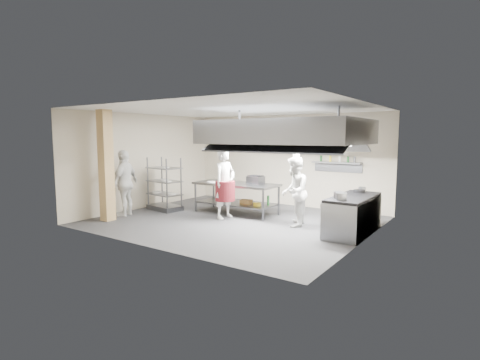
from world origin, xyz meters
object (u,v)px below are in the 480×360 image
Objects in this scene: chef_head at (225,183)px; chef_line at (294,192)px; chef_plating at (125,183)px; stockpot at (339,195)px; pass_rack at (164,184)px; cooking_range at (353,216)px; island at (236,198)px; griddle at (256,180)px.

chef_line is (2.02, 0.24, -0.09)m from chef_head.
chef_plating is 6.03m from stockpot.
chef_head is 2.04m from chef_line.
stockpot is at bearing 82.56° from chef_plating.
stockpot is (5.60, -0.08, 0.16)m from pass_rack.
pass_rack reaches higher than cooking_range.
island is 1.43× the size of chef_line.
chef_plating reaches higher than pass_rack.
pass_rack is 4.30m from chef_line.
pass_rack is 0.82× the size of cooking_range.
chef_head is 2.91m from chef_plating.
cooking_range is at bearing 77.54° from chef_line.
island reaches higher than cooking_range.
pass_rack is (-2.13, -0.85, 0.36)m from island.
chef_line is (4.28, 0.36, 0.07)m from pass_rack.
chef_line reaches higher than cooking_range.
pass_rack is at bearing -150.66° from griddle.
pass_rack is 2.27m from chef_head.
chef_plating is (-6.08, -1.71, 0.54)m from cooking_range.
island is 1.34× the size of chef_plating.
cooking_range is at bearing 87.33° from chef_plating.
island is 2.25m from chef_line.
chef_head is 1.03m from griddle.
chef_plating is at bearing -169.05° from stockpot.
chef_plating is (-0.32, -1.23, 0.14)m from pass_rack.
chef_line reaches higher than pass_rack.
griddle reaches higher than island.
island is 1.28× the size of cooking_range.
chef_plating is 8.20× the size of stockpot.
pass_rack is 5.61m from stockpot.
griddle is 3.14m from stockpot.
chef_plating reaches higher than stockpot.
cooking_range is 3.19m from griddle.
island is at bearing -151.31° from griddle.
chef_head is at bearing 176.48° from stockpot.
chef_head is 1.03× the size of chef_plating.
cooking_range is (5.76, 0.48, -0.40)m from pass_rack.
stockpot is (3.47, -0.94, 0.53)m from island.
chef_head is (0.13, -0.73, 0.53)m from island.
griddle is at bearing 158.51° from stockpot.
griddle reaches higher than cooking_range.
island is 1.56× the size of pass_rack.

